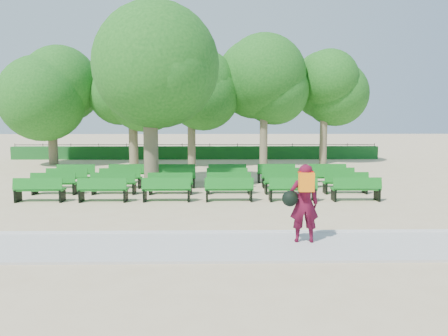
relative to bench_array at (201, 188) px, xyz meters
name	(u,v)px	position (x,y,z in m)	size (l,w,h in m)	color
ground	(180,193)	(-0.83, -0.46, -0.09)	(120.00, 120.00, 0.00)	tan
paving	(153,247)	(-0.83, -7.86, -0.06)	(30.00, 2.20, 0.06)	#B4B4AF
curb	(159,233)	(-0.83, -6.71, -0.04)	(30.00, 0.12, 0.10)	silver
hedge	(196,153)	(-0.83, 13.54, 0.36)	(26.00, 0.70, 0.90)	#16581F
fence	(196,158)	(-0.83, 13.94, -0.09)	(26.00, 0.10, 1.02)	black
tree_line	(193,165)	(-0.83, 9.54, -0.09)	(21.80, 6.80, 7.04)	#20641B
bench_array	(201,188)	(0.00, 0.00, 0.00)	(1.73, 0.57, 1.09)	#136F1A
tree_among	(149,71)	(-2.08, 0.52, 4.76)	(4.99, 4.99, 7.13)	brown
person	(303,202)	(2.66, -7.60, 0.93)	(0.88, 0.54, 1.85)	#4C0A20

